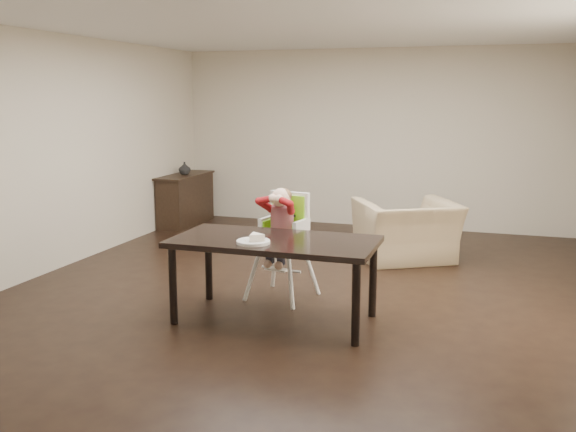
% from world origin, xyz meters
% --- Properties ---
extents(ground, '(7.00, 7.00, 0.00)m').
position_xyz_m(ground, '(0.00, 0.00, 0.00)').
color(ground, black).
rests_on(ground, ground).
extents(room_walls, '(6.02, 7.02, 2.71)m').
position_xyz_m(room_walls, '(0.00, 0.00, 1.86)').
color(room_walls, beige).
rests_on(room_walls, ground).
extents(dining_table, '(1.80, 0.90, 0.75)m').
position_xyz_m(dining_table, '(-0.01, -1.01, 0.67)').
color(dining_table, black).
rests_on(dining_table, ground).
extents(high_chair, '(0.54, 0.54, 1.11)m').
position_xyz_m(high_chair, '(-0.15, -0.34, 0.78)').
color(high_chair, white).
rests_on(high_chair, ground).
extents(plate, '(0.34, 0.34, 0.08)m').
position_xyz_m(plate, '(-0.12, -1.23, 0.78)').
color(plate, white).
rests_on(plate, dining_table).
extents(armchair, '(1.34, 1.19, 0.99)m').
position_xyz_m(armchair, '(0.82, 1.50, 0.49)').
color(armchair, tan).
rests_on(armchair, ground).
extents(sideboard, '(0.44, 1.26, 0.79)m').
position_xyz_m(sideboard, '(-2.78, 2.70, 0.40)').
color(sideboard, black).
rests_on(sideboard, ground).
extents(vase, '(0.24, 0.25, 0.19)m').
position_xyz_m(vase, '(-2.78, 2.70, 0.88)').
color(vase, '#99999E').
rests_on(vase, sideboard).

